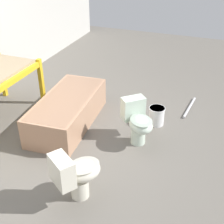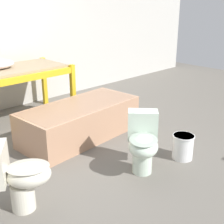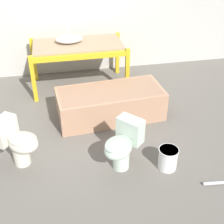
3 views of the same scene
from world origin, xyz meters
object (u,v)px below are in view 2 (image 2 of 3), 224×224
object	(u,v)px
toilet_far	(17,175)
bucket_white	(183,146)
toilet_near	(143,142)
bathtub_main	(80,119)

from	to	relation	value
toilet_far	bucket_white	bearing A→B (deg)	-69.67
toilet_near	toilet_far	xyz separation A→B (m)	(-1.33, 0.33, 0.00)
toilet_near	bucket_white	bearing A→B (deg)	32.58
toilet_near	bucket_white	world-z (taller)	toilet_near
toilet_near	bucket_white	size ratio (longest dim) A/B	2.16
bathtub_main	toilet_near	distance (m)	1.20
bathtub_main	bucket_white	size ratio (longest dim) A/B	5.71
bucket_white	toilet_far	bearing A→B (deg)	165.71
bucket_white	bathtub_main	bearing A→B (deg)	110.40
bathtub_main	bucket_white	bearing A→B (deg)	-73.66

